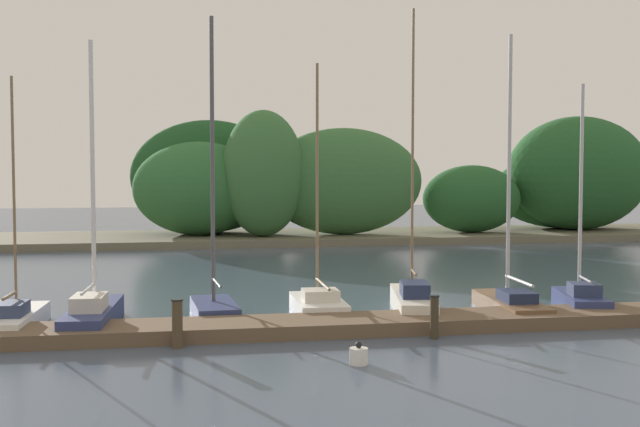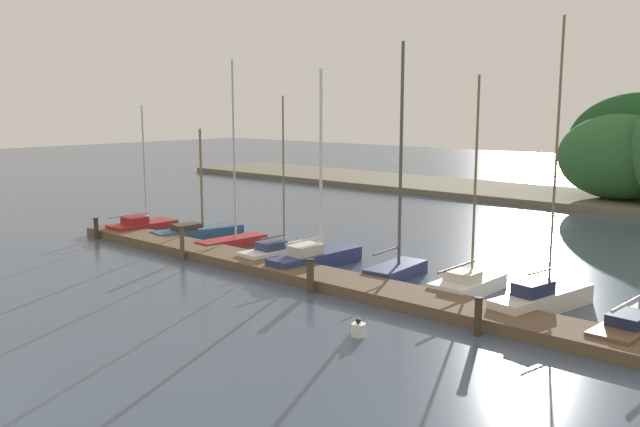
% 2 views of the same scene
% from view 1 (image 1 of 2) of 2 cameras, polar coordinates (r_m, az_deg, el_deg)
% --- Properties ---
extents(dock_pier, '(27.97, 1.80, 0.35)m').
position_cam_1_polar(dock_pier, '(20.01, -11.37, -8.18)').
color(dock_pier, brown).
rests_on(dock_pier, ground).
extents(far_shore, '(67.47, 8.00, 7.23)m').
position_cam_1_polar(far_shore, '(46.15, 3.32, 1.76)').
color(far_shore, '#66604C').
rests_on(far_shore, ground).
extents(sailboat_3, '(1.29, 3.74, 6.42)m').
position_cam_1_polar(sailboat_3, '(21.93, -20.79, -6.91)').
color(sailboat_3, white).
rests_on(sailboat_3, ground).
extents(sailboat_4, '(1.32, 4.40, 7.38)m').
position_cam_1_polar(sailboat_4, '(21.63, -15.74, -6.65)').
color(sailboat_4, navy).
rests_on(sailboat_4, ground).
extents(sailboat_5, '(1.28, 3.02, 8.21)m').
position_cam_1_polar(sailboat_5, '(22.36, -7.53, -6.12)').
color(sailboat_5, navy).
rests_on(sailboat_5, ground).
extents(sailboat_6, '(1.36, 3.52, 7.01)m').
position_cam_1_polar(sailboat_6, '(22.62, -0.15, -6.34)').
color(sailboat_6, white).
rests_on(sailboat_6, ground).
extents(sailboat_7, '(1.72, 4.34, 8.55)m').
position_cam_1_polar(sailboat_7, '(22.94, 6.55, -6.04)').
color(sailboat_7, silver).
rests_on(sailboat_7, ground).
extents(sailboat_8, '(1.37, 4.14, 7.85)m').
position_cam_1_polar(sailboat_8, '(23.46, 13.27, -5.94)').
color(sailboat_8, brown).
rests_on(sailboat_8, ground).
extents(sailboat_9, '(1.72, 3.20, 6.50)m').
position_cam_1_polar(sailboat_9, '(24.30, 17.94, -5.67)').
color(sailboat_9, navy).
rests_on(sailboat_9, ground).
extents(mooring_piling_2, '(0.28, 0.28, 1.13)m').
position_cam_1_polar(mooring_piling_2, '(18.82, -10.07, -7.67)').
color(mooring_piling_2, '#4C3D28').
rests_on(mooring_piling_2, ground).
extents(mooring_piling_3, '(0.23, 0.23, 1.06)m').
position_cam_1_polar(mooring_piling_3, '(19.71, 8.10, -7.26)').
color(mooring_piling_3, '#3D3323').
rests_on(mooring_piling_3, ground).
extents(channel_buoy_0, '(0.39, 0.39, 0.49)m').
position_cam_1_polar(channel_buoy_0, '(17.14, 2.75, -10.03)').
color(channel_buoy_0, white).
rests_on(channel_buoy_0, ground).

